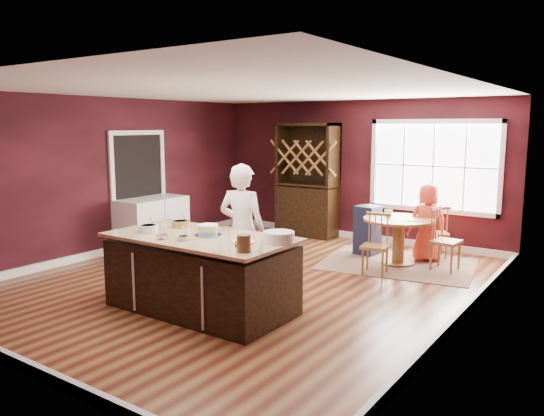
{
  "coord_description": "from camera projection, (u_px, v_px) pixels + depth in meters",
  "views": [
    {
      "loc": [
        4.5,
        -5.92,
        2.22
      ],
      "look_at": [
        0.23,
        0.24,
        1.05
      ],
      "focal_mm": 35.0,
      "sensor_mm": 36.0,
      "label": 1
    }
  ],
  "objects": [
    {
      "name": "seated_woman",
      "position": [
        427.0,
        223.0,
        8.69
      ],
      "size": [
        0.75,
        0.7,
        1.28
      ],
      "primitive_type": "imported",
      "rotation": [
        0.0,
        0.0,
        3.77
      ],
      "color": "#E14131",
      "rests_on": "ground"
    },
    {
      "name": "chair_north",
      "position": [
        436.0,
        231.0,
        8.95
      ],
      "size": [
        0.52,
        0.51,
        0.91
      ],
      "primitive_type": null,
      "rotation": [
        0.0,
        0.0,
        3.68
      ],
      "color": "#925D23",
      "rests_on": "ground"
    },
    {
      "name": "bowl_yellow",
      "position": [
        181.0,
        224.0,
        6.83
      ],
      "size": [
        0.23,
        0.23,
        0.09
      ],
      "primitive_type": "cylinder",
      "color": "olive",
      "rests_on": "kitchen_island"
    },
    {
      "name": "toy_figurine",
      "position": [
        237.0,
        243.0,
        5.71
      ],
      "size": [
        0.05,
        0.05,
        0.08
      ],
      "primitive_type": null,
      "color": "yellow",
      "rests_on": "kitchen_island"
    },
    {
      "name": "dining_table",
      "position": [
        399.0,
        232.0,
        8.49
      ],
      "size": [
        1.13,
        1.13,
        0.75
      ],
      "color": "brown",
      "rests_on": "ground"
    },
    {
      "name": "white_tub",
      "position": [
        279.0,
        237.0,
        5.95
      ],
      "size": [
        0.35,
        0.35,
        0.12
      ],
      "primitive_type": "cylinder",
      "color": "white",
      "rests_on": "kitchen_island"
    },
    {
      "name": "kitchen_island",
      "position": [
        201.0,
        275.0,
        6.39
      ],
      "size": [
        2.28,
        1.19,
        0.92
      ],
      "color": "black",
      "rests_on": "ground"
    },
    {
      "name": "washer",
      "position": [
        139.0,
        226.0,
        9.32
      ],
      "size": [
        0.64,
        0.62,
        0.93
      ],
      "primitive_type": "cube",
      "color": "silver",
      "rests_on": "ground"
    },
    {
      "name": "high_chair",
      "position": [
        367.0,
        229.0,
        9.15
      ],
      "size": [
        0.4,
        0.4,
        0.89
      ],
      "primitive_type": null,
      "rotation": [
        0.0,
        0.0,
        -0.12
      ],
      "color": "black",
      "rests_on": "ground"
    },
    {
      "name": "hutch",
      "position": [
        307.0,
        180.0,
        10.66
      ],
      "size": [
        1.24,
        0.52,
        2.27
      ],
      "primitive_type": "cube",
      "color": "#352011",
      "rests_on": "ground"
    },
    {
      "name": "table_plate",
      "position": [
        413.0,
        220.0,
        8.27
      ],
      "size": [
        0.19,
        0.19,
        0.01
      ],
      "primitive_type": "cylinder",
      "color": "beige",
      "rests_on": "dining_table"
    },
    {
      "name": "bowl_blue",
      "position": [
        149.0,
        229.0,
        6.51
      ],
      "size": [
        0.23,
        0.23,
        0.09
      ],
      "primitive_type": "cylinder",
      "color": "white",
      "rests_on": "kitchen_island"
    },
    {
      "name": "layer_cake",
      "position": [
        208.0,
        230.0,
        6.3
      ],
      "size": [
        0.33,
        0.33,
        0.14
      ],
      "primitive_type": null,
      "color": "white",
      "rests_on": "kitchen_island"
    },
    {
      "name": "bowl_pink",
      "position": [
        162.0,
        237.0,
        6.13
      ],
      "size": [
        0.15,
        0.15,
        0.05
      ],
      "primitive_type": "cylinder",
      "color": "silver",
      "rests_on": "kitchen_island"
    },
    {
      "name": "dryer",
      "position": [
        166.0,
        221.0,
        9.84
      ],
      "size": [
        0.64,
        0.62,
        0.93
      ],
      "primitive_type": "cube",
      "color": "white",
      "rests_on": "ground"
    },
    {
      "name": "toddler",
      "position": [
        365.0,
        208.0,
        9.16
      ],
      "size": [
        0.18,
        0.14,
        0.26
      ],
      "primitive_type": null,
      "color": "#8CA5BF",
      "rests_on": "high_chair"
    },
    {
      "name": "room_shell",
      "position": [
        249.0,
        188.0,
        7.47
      ],
      "size": [
        7.0,
        7.0,
        7.0
      ],
      "color": "brown",
      "rests_on": "ground"
    },
    {
      "name": "table_cup",
      "position": [
        388.0,
        213.0,
        8.68
      ],
      "size": [
        0.16,
        0.16,
        0.1
      ],
      "primitive_type": "imported",
      "rotation": [
        0.0,
        0.0,
        0.31
      ],
      "color": "white",
      "rests_on": "dining_table"
    },
    {
      "name": "dinner_plate",
      "position": [
        244.0,
        242.0,
        5.94
      ],
      "size": [
        0.27,
        0.27,
        0.02
      ],
      "primitive_type": "cylinder",
      "color": "#F9F6BE",
      "rests_on": "kitchen_island"
    },
    {
      "name": "drinking_glass",
      "position": [
        227.0,
        234.0,
        6.0
      ],
      "size": [
        0.08,
        0.08,
        0.16
      ],
      "primitive_type": "cylinder",
      "color": "silver",
      "rests_on": "kitchen_island"
    },
    {
      "name": "stoneware_crock",
      "position": [
        244.0,
        243.0,
        5.5
      ],
      "size": [
        0.15,
        0.15,
        0.18
      ],
      "primitive_type": "cylinder",
      "color": "brown",
      "rests_on": "kitchen_island"
    },
    {
      "name": "doorway",
      "position": [
        139.0,
        191.0,
        9.68
      ],
      "size": [
        0.08,
        1.26,
        2.13
      ],
      "primitive_type": null,
      "color": "white",
      "rests_on": "room_shell"
    },
    {
      "name": "baker",
      "position": [
        242.0,
        230.0,
        6.88
      ],
      "size": [
        0.71,
        0.54,
        1.74
      ],
      "primitive_type": "imported",
      "rotation": [
        0.0,
        0.0,
        3.35
      ],
      "color": "white",
      "rests_on": "ground"
    },
    {
      "name": "chair_east",
      "position": [
        446.0,
        239.0,
        8.13
      ],
      "size": [
        0.43,
        0.45,
        1.0
      ],
      "primitive_type": null,
      "rotation": [
        0.0,
        0.0,
        1.5
      ],
      "color": "olive",
      "rests_on": "ground"
    },
    {
      "name": "window",
      "position": [
        433.0,
        166.0,
        9.42
      ],
      "size": [
        2.36,
        0.1,
        1.66
      ],
      "primitive_type": null,
      "color": "white",
      "rests_on": "room_shell"
    },
    {
      "name": "rug",
      "position": [
        398.0,
        264.0,
        8.57
      ],
      "size": [
        2.6,
        2.16,
        0.01
      ],
      "primitive_type": "cube",
      "rotation": [
        0.0,
        0.0,
        0.16
      ],
      "color": "brown",
      "rests_on": "ground"
    },
    {
      "name": "bowl_olive",
      "position": [
        183.0,
        238.0,
        6.05
      ],
      "size": [
        0.14,
        0.14,
        0.05
      ],
      "primitive_type": "cylinder",
      "color": "#EDE6C1",
      "rests_on": "kitchen_island"
    },
    {
      "name": "chair_south",
      "position": [
        375.0,
        244.0,
        7.93
      ],
      "size": [
        0.45,
        0.44,
        0.93
      ],
      "primitive_type": null,
      "rotation": [
        0.0,
        0.0,
        0.19
      ],
      "color": "brown",
      "rests_on": "ground"
    }
  ]
}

